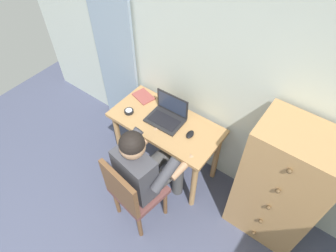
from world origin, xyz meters
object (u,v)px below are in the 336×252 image
at_px(person_seated, 147,167).
at_px(laptop, 167,115).
at_px(dresser, 280,186).
at_px(computer_mouse, 190,134).
at_px(notebook_pad, 143,96).
at_px(desk, 166,131).
at_px(desk_clock, 129,111).
at_px(chair, 132,192).

bearing_deg(person_seated, laptop, 107.67).
distance_m(dresser, laptop, 1.16).
relative_size(computer_mouse, notebook_pad, 0.48).
distance_m(desk, dresser, 1.14).
distance_m(laptop, desk_clock, 0.38).
bearing_deg(computer_mouse, person_seated, -112.41).
relative_size(person_seated, notebook_pad, 5.73).
bearing_deg(notebook_pad, computer_mouse, 2.44).
xyz_separation_m(laptop, notebook_pad, (-0.38, 0.10, -0.05)).
bearing_deg(desk_clock, computer_mouse, 9.96).
distance_m(dresser, notebook_pad, 1.53).
xyz_separation_m(dresser, person_seated, (-0.99, -0.53, 0.03)).
xyz_separation_m(dresser, chair, (-1.01, -0.71, -0.15)).
distance_m(desk, desk_clock, 0.41).
bearing_deg(laptop, desk_clock, -155.38).
distance_m(desk, chair, 0.67).
distance_m(laptop, notebook_pad, 0.39).
distance_m(person_seated, computer_mouse, 0.49).
bearing_deg(desk, person_seated, -72.41).
relative_size(desk, dresser, 0.83).
height_order(chair, computer_mouse, chair).
bearing_deg(dresser, chair, -144.90).
xyz_separation_m(person_seated, notebook_pad, (-0.54, 0.61, 0.07)).
bearing_deg(laptop, computer_mouse, -9.24).
bearing_deg(chair, computer_mouse, 77.02).
distance_m(chair, desk_clock, 0.77).
xyz_separation_m(chair, desk_clock, (-0.49, 0.54, 0.26)).
relative_size(desk_clock, notebook_pad, 0.43).
relative_size(person_seated, computer_mouse, 12.03).
bearing_deg(chair, desk, 100.89).
distance_m(chair, person_seated, 0.26).
bearing_deg(notebook_pad, desk, -5.25).
relative_size(dresser, computer_mouse, 12.98).
xyz_separation_m(chair, person_seated, (0.02, 0.18, 0.18)).
bearing_deg(person_seated, desk_clock, 145.18).
xyz_separation_m(computer_mouse, notebook_pad, (-0.67, 0.14, -0.01)).
bearing_deg(desk_clock, chair, -47.75).
distance_m(computer_mouse, desk_clock, 0.65).
height_order(chair, notebook_pad, chair).
relative_size(person_seated, desk_clock, 13.37).
height_order(person_seated, laptop, person_seated).
relative_size(chair, notebook_pad, 4.22).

